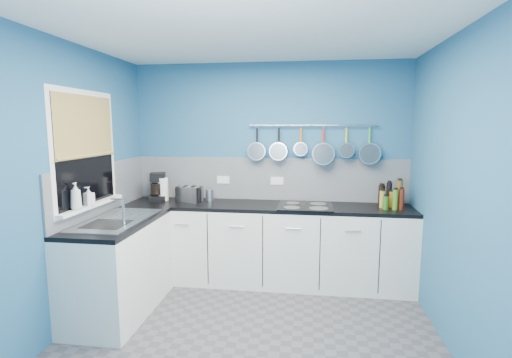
% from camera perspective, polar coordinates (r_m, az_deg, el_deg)
% --- Properties ---
extents(floor, '(3.20, 3.00, 0.02)m').
position_cam_1_polar(floor, '(3.47, -0.97, -22.90)').
color(floor, '#47474C').
rests_on(floor, ground).
extents(ceiling, '(3.20, 3.00, 0.02)m').
position_cam_1_polar(ceiling, '(3.07, -1.09, 21.86)').
color(ceiling, white).
rests_on(ceiling, ground).
extents(wall_back, '(3.20, 0.02, 2.50)m').
position_cam_1_polar(wall_back, '(4.51, 1.96, 1.32)').
color(wall_back, '#245A80').
rests_on(wall_back, ground).
extents(wall_front, '(3.20, 0.02, 2.50)m').
position_cam_1_polar(wall_front, '(1.60, -9.65, -11.28)').
color(wall_front, '#245A80').
rests_on(wall_front, ground).
extents(wall_left, '(0.02, 3.00, 2.50)m').
position_cam_1_polar(wall_left, '(3.64, -26.94, -1.15)').
color(wall_left, '#245A80').
rests_on(wall_left, ground).
extents(wall_right, '(0.02, 3.00, 2.50)m').
position_cam_1_polar(wall_right, '(3.20, 28.78, -2.42)').
color(wall_right, '#245A80').
rests_on(wall_right, ground).
extents(backsplash_back, '(3.20, 0.02, 0.50)m').
position_cam_1_polar(backsplash_back, '(4.50, 1.93, 0.02)').
color(backsplash_back, '#94969C').
rests_on(backsplash_back, wall_back).
extents(backsplash_left, '(0.02, 1.80, 0.50)m').
position_cam_1_polar(backsplash_left, '(4.14, -21.88, -1.25)').
color(backsplash_left, '#94969C').
rests_on(backsplash_left, wall_left).
extents(cabinet_run_back, '(3.20, 0.60, 0.86)m').
position_cam_1_polar(cabinet_run_back, '(4.38, 1.48, -9.87)').
color(cabinet_run_back, silver).
rests_on(cabinet_run_back, ground).
extents(worktop_back, '(3.20, 0.60, 0.04)m').
position_cam_1_polar(worktop_back, '(4.27, 1.50, -4.11)').
color(worktop_back, black).
rests_on(worktop_back, cabinet_run_back).
extents(cabinet_run_left, '(0.60, 1.20, 0.86)m').
position_cam_1_polar(cabinet_run_left, '(3.93, -19.80, -12.49)').
color(cabinet_run_left, silver).
rests_on(cabinet_run_left, ground).
extents(worktop_left, '(0.60, 1.20, 0.04)m').
position_cam_1_polar(worktop_left, '(3.80, -20.13, -6.11)').
color(worktop_left, black).
rests_on(worktop_left, cabinet_run_left).
extents(window_frame, '(0.01, 1.00, 1.10)m').
position_cam_1_polar(window_frame, '(3.84, -24.24, 3.95)').
color(window_frame, white).
rests_on(window_frame, wall_left).
extents(window_glass, '(0.01, 0.90, 1.00)m').
position_cam_1_polar(window_glass, '(3.84, -24.18, 3.95)').
color(window_glass, black).
rests_on(window_glass, wall_left).
extents(bamboo_blind, '(0.01, 0.90, 0.55)m').
position_cam_1_polar(bamboo_blind, '(3.83, -24.27, 7.31)').
color(bamboo_blind, tan).
rests_on(bamboo_blind, wall_left).
extents(window_sill, '(0.10, 0.98, 0.03)m').
position_cam_1_polar(window_sill, '(3.89, -23.49, -3.63)').
color(window_sill, white).
rests_on(window_sill, wall_left).
extents(sink_unit, '(0.50, 0.95, 0.01)m').
position_cam_1_polar(sink_unit, '(3.79, -20.14, -5.76)').
color(sink_unit, silver).
rests_on(sink_unit, worktop_left).
extents(mixer_tap, '(0.12, 0.08, 0.26)m').
position_cam_1_polar(mixer_tap, '(3.54, -19.31, -4.60)').
color(mixer_tap, silver).
rests_on(mixer_tap, worktop_left).
extents(socket_left, '(0.15, 0.01, 0.09)m').
position_cam_1_polar(socket_left, '(4.58, -4.95, -0.12)').
color(socket_left, white).
rests_on(socket_left, backsplash_back).
extents(socket_right, '(0.15, 0.01, 0.09)m').
position_cam_1_polar(socket_right, '(4.48, 3.18, -0.28)').
color(socket_right, white).
rests_on(socket_right, backsplash_back).
extents(pot_rail, '(1.45, 0.02, 0.02)m').
position_cam_1_polar(pot_rail, '(4.39, 8.47, 7.99)').
color(pot_rail, silver).
rests_on(pot_rail, wall_back).
extents(soap_bottle_a, '(0.11, 0.11, 0.24)m').
position_cam_1_polar(soap_bottle_a, '(3.64, -25.46, -2.35)').
color(soap_bottle_a, white).
rests_on(soap_bottle_a, window_sill).
extents(soap_bottle_b, '(0.10, 0.10, 0.17)m').
position_cam_1_polar(soap_bottle_b, '(3.80, -23.86, -2.35)').
color(soap_bottle_b, white).
rests_on(soap_bottle_b, window_sill).
extents(paper_towel, '(0.14, 0.14, 0.27)m').
position_cam_1_polar(paper_towel, '(4.60, -13.77, -1.49)').
color(paper_towel, white).
rests_on(paper_towel, worktop_back).
extents(coffee_maker, '(0.23, 0.25, 0.32)m').
position_cam_1_polar(coffee_maker, '(4.62, -14.60, -1.13)').
color(coffee_maker, black).
rests_on(coffee_maker, worktop_back).
extents(toaster, '(0.31, 0.24, 0.18)m').
position_cam_1_polar(toaster, '(4.48, -9.96, -2.23)').
color(toaster, silver).
rests_on(toaster, worktop_back).
extents(canister, '(0.11, 0.11, 0.13)m').
position_cam_1_polar(canister, '(4.49, -6.99, -2.42)').
color(canister, silver).
rests_on(canister, worktop_back).
extents(hob, '(0.59, 0.51, 0.01)m').
position_cam_1_polar(hob, '(4.18, 7.42, -4.07)').
color(hob, black).
rests_on(hob, worktop_back).
extents(pan_0, '(0.22, 0.08, 0.41)m').
position_cam_1_polar(pan_0, '(4.43, 0.14, 5.45)').
color(pan_0, silver).
rests_on(pan_0, pot_rail).
extents(pan_1, '(0.21, 0.10, 0.40)m').
position_cam_1_polar(pan_1, '(4.40, 3.44, 5.45)').
color(pan_1, silver).
rests_on(pan_1, pot_rail).
extents(pan_2, '(0.16, 0.07, 0.35)m').
position_cam_1_polar(pan_2, '(4.39, 6.76, 5.74)').
color(pan_2, silver).
rests_on(pan_2, pot_rail).
extents(pan_3, '(0.25, 0.11, 0.44)m').
position_cam_1_polar(pan_3, '(4.39, 10.08, 5.05)').
color(pan_3, silver).
rests_on(pan_3, pot_rail).
extents(pan_4, '(0.17, 0.11, 0.36)m').
position_cam_1_polar(pan_4, '(4.41, 13.41, 5.50)').
color(pan_4, silver).
rests_on(pan_4, pot_rail).
extents(pan_5, '(0.24, 0.09, 0.43)m').
position_cam_1_polar(pan_5, '(4.44, 16.67, 4.94)').
color(pan_5, silver).
rests_on(pan_5, pot_rail).
extents(condiment_0, '(0.06, 0.06, 0.15)m').
position_cam_1_polar(condiment_0, '(4.44, 20.41, -2.88)').
color(condiment_0, brown).
rests_on(condiment_0, worktop_back).
extents(condiment_1, '(0.06, 0.06, 0.26)m').
position_cam_1_polar(condiment_1, '(4.41, 19.35, -2.16)').
color(condiment_1, black).
rests_on(condiment_1, worktop_back).
extents(condiment_2, '(0.07, 0.07, 0.23)m').
position_cam_1_polar(condiment_2, '(4.42, 18.35, -2.33)').
color(condiment_2, black).
rests_on(condiment_2, worktop_back).
extents(condiment_3, '(0.07, 0.07, 0.30)m').
position_cam_1_polar(condiment_3, '(4.34, 20.71, -2.14)').
color(condiment_3, brown).
rests_on(condiment_3, worktop_back).
extents(condiment_4, '(0.07, 0.07, 0.17)m').
position_cam_1_polar(condiment_4, '(4.35, 19.78, -2.92)').
color(condiment_4, '#8C5914').
rests_on(condiment_4, worktop_back).
extents(condiment_5, '(0.06, 0.06, 0.18)m').
position_cam_1_polar(condiment_5, '(4.30, 18.47, -2.90)').
color(condiment_5, olive).
rests_on(condiment_5, worktop_back).
extents(condiment_6, '(0.06, 0.06, 0.22)m').
position_cam_1_polar(condiment_6, '(4.26, 20.99, -2.88)').
color(condiment_6, '#4C190C').
rests_on(condiment_6, worktop_back).
extents(condiment_7, '(0.06, 0.06, 0.21)m').
position_cam_1_polar(condiment_7, '(4.23, 20.20, -2.94)').
color(condiment_7, '#3F721E').
rests_on(condiment_7, worktop_back).
extents(condiment_8, '(0.06, 0.06, 0.14)m').
position_cam_1_polar(condiment_8, '(4.22, 18.91, -3.40)').
color(condiment_8, '#265919').
rests_on(condiment_8, worktop_back).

